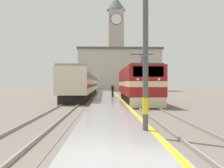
% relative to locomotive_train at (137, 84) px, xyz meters
% --- Properties ---
extents(ground_plane, '(200.00, 200.00, 0.00)m').
position_rel_locomotive_train_xyz_m(ground_plane, '(-2.92, 9.52, -1.84)').
color(ground_plane, '#70665B').
extents(platform, '(3.05, 140.00, 0.27)m').
position_rel_locomotive_train_xyz_m(platform, '(-2.92, 4.52, -1.71)').
color(platform, '#999999').
rests_on(platform, ground).
extents(rail_track_near, '(2.83, 140.00, 0.16)m').
position_rel_locomotive_train_xyz_m(rail_track_near, '(0.00, 4.52, -1.81)').
color(rail_track_near, '#70665B').
rests_on(rail_track_near, ground).
extents(rail_track_far, '(2.84, 140.00, 0.16)m').
position_rel_locomotive_train_xyz_m(rail_track_far, '(-6.29, 4.52, -1.81)').
color(rail_track_far, '#70665B').
rests_on(rail_track_far, ground).
extents(locomotive_train, '(2.92, 14.27, 4.56)m').
position_rel_locomotive_train_xyz_m(locomotive_train, '(0.00, 0.00, 0.00)').
color(locomotive_train, black).
rests_on(locomotive_train, ground).
extents(passenger_train, '(2.92, 33.26, 3.69)m').
position_rel_locomotive_train_xyz_m(passenger_train, '(-6.29, 12.82, 0.16)').
color(passenger_train, black).
rests_on(passenger_train, ground).
extents(catenary_mast, '(2.08, 0.22, 8.98)m').
position_rel_locomotive_train_xyz_m(catenary_mast, '(-1.70, -17.07, 2.97)').
color(catenary_mast, '#4C4C51').
rests_on(catenary_mast, platform).
extents(person_on_platform, '(0.34, 0.34, 1.61)m').
position_rel_locomotive_train_xyz_m(person_on_platform, '(-2.30, 5.72, -0.74)').
color(person_on_platform, '#23232D').
rests_on(person_on_platform, platform).
extents(clock_tower, '(5.57, 5.57, 27.65)m').
position_rel_locomotive_train_xyz_m(clock_tower, '(0.09, 51.35, 12.90)').
color(clock_tower, '#ADA393').
rests_on(clock_tower, ground).
extents(station_building, '(20.61, 7.52, 10.51)m').
position_rel_locomotive_train_xyz_m(station_building, '(0.39, 38.56, 3.44)').
color(station_building, '#B7B2A3').
rests_on(station_building, ground).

